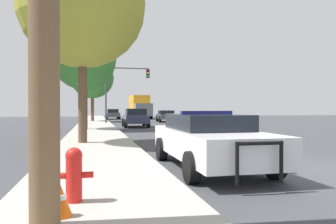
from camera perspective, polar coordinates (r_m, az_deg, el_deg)
The scene contains 13 objects.
ground_plane at distance 9.03m, azimuth 23.01°, elevation -9.11°, with size 110.00×110.00×0.00m, color #3D3D42.
sidewalk_left at distance 7.36m, azimuth -11.87°, elevation -10.80°, with size 3.00×110.00×0.13m.
police_car at distance 8.44m, azimuth 7.15°, elevation -4.67°, with size 2.12×5.08×1.46m.
fire_hydrant at distance 5.15m, azimuth -16.06°, elevation -10.14°, with size 0.57×0.25×0.81m.
traffic_light at distance 32.01m, azimuth -7.78°, elevation 5.07°, with size 4.30×0.35×5.43m.
car_background_distant at distance 46.34m, azimuth -9.65°, elevation -0.30°, with size 1.98×4.54×1.41m.
car_background_midblock at distance 26.71m, azimuth -5.70°, elevation -0.94°, with size 2.07×4.09×1.49m.
car_background_oncoming at distance 36.50m, azimuth -0.30°, elevation -0.62°, with size 2.28×4.62×1.28m.
box_truck at distance 48.12m, azimuth -4.93°, elevation 0.98°, with size 2.61×7.97×3.38m.
tree_sidewalk_mid at distance 23.06m, azimuth -14.42°, elevation 9.04°, with size 4.32×4.32×6.95m.
tree_sidewalk_near at distance 14.37m, azimuth -14.70°, elevation 17.63°, with size 5.13×5.13×8.17m.
tree_sidewalk_far at distance 37.21m, azimuth -13.04°, elevation 5.92°, with size 4.70×4.70×7.18m.
traffic_cone at distance 4.57m, azimuth -18.45°, elevation -14.11°, with size 0.34×0.34×0.46m.
Camera 1 is at (-5.22, -7.21, 1.53)m, focal length 35.00 mm.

